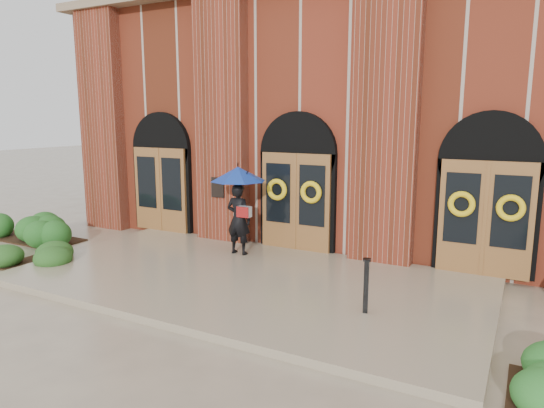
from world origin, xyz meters
The scene contains 7 objects.
ground centered at (0.00, 0.00, 0.00)m, with size 90.00×90.00×0.00m, color tan.
landing centered at (0.00, 0.15, 0.07)m, with size 10.00×5.30×0.15m, color gray.
church_building centered at (0.00, 8.78, 3.50)m, with size 16.20×12.53×7.00m.
man_with_umbrella centered at (-1.05, 1.62, 1.69)m, with size 1.39×1.39×2.21m.
metal_post centered at (2.90, -0.51, 0.67)m, with size 0.16×0.16×0.99m.
hedge_wall_left centered at (-7.46, 0.50, 0.35)m, with size 2.76×1.10×0.71m, color #1F541C.
hedge_front_left centered at (-5.10, -1.08, 0.25)m, with size 1.42×1.22×0.50m, color #234E1A.
Camera 1 is at (5.26, -8.42, 3.56)m, focal length 32.00 mm.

